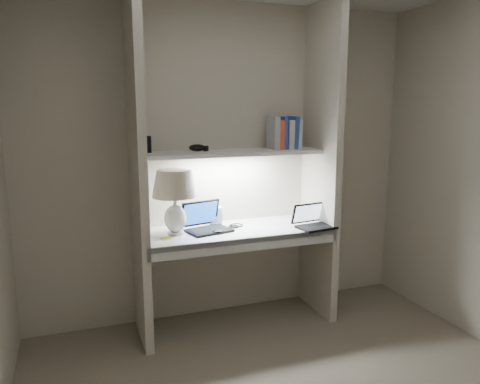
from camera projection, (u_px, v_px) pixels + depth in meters
name	position (u px, v px, depth m)	size (l,w,h in m)	color
back_wall	(224.00, 163.00, 3.77)	(3.20, 0.01, 2.50)	beige
alcove_panel_left	(138.00, 172.00, 3.27)	(0.06, 0.55, 2.50)	beige
alcove_panel_right	(321.00, 163.00, 3.77)	(0.06, 0.55, 2.50)	beige
desk	(236.00, 231.00, 3.61)	(1.40, 0.55, 0.04)	white
desk_apron	(248.00, 244.00, 3.38)	(1.46, 0.03, 0.10)	silver
shelf	(232.00, 153.00, 3.59)	(1.40, 0.36, 0.03)	silver
strip_light	(232.00, 156.00, 3.59)	(0.60, 0.04, 0.01)	white
table_lamp	(175.00, 191.00, 3.39)	(0.33, 0.33, 0.48)	white
laptop_main	(205.00, 224.00, 3.56)	(0.38, 0.35, 0.22)	black
laptop_netbook	(313.00, 222.00, 3.65)	(0.31, 0.28, 0.18)	black
speaker	(215.00, 215.00, 3.75)	(0.10, 0.07, 0.14)	silver
mouse	(218.00, 232.00, 3.46)	(0.09, 0.05, 0.03)	black
cable_coil	(236.00, 225.00, 3.69)	(0.11, 0.11, 0.01)	black
sticky_note	(166.00, 239.00, 3.34)	(0.07, 0.07, 0.00)	#CBD72D
book_row	(284.00, 133.00, 3.73)	(0.24, 0.17, 0.26)	silver
shelf_box	(146.00, 144.00, 3.43)	(0.07, 0.05, 0.12)	black
shelf_gadget	(197.00, 148.00, 3.53)	(0.13, 0.09, 0.05)	black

